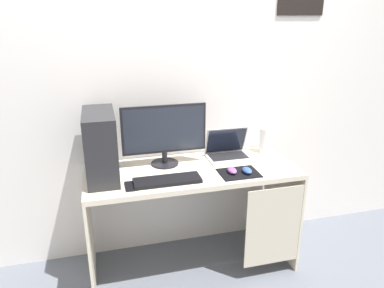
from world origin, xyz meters
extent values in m
plane|color=slate|center=(0.00, 0.00, 0.00)|extent=(8.00, 8.00, 0.00)
cube|color=silver|center=(0.00, 0.33, 1.30)|extent=(4.00, 0.04, 2.60)
cube|color=beige|center=(0.00, 0.00, 0.75)|extent=(1.43, 0.57, 0.03)
cube|color=beige|center=(-0.70, 0.00, 0.36)|extent=(0.02, 0.57, 0.73)
cube|color=beige|center=(0.70, 0.00, 0.36)|extent=(0.02, 0.57, 0.73)
cube|color=beige|center=(0.49, -0.28, 0.40)|extent=(0.40, 0.01, 0.58)
cube|color=#232326|center=(-0.58, 0.03, 0.98)|extent=(0.19, 0.43, 0.43)
cylinder|color=black|center=(-0.16, 0.13, 0.77)|extent=(0.19, 0.19, 0.01)
cylinder|color=black|center=(-0.16, 0.13, 0.82)|extent=(0.04, 0.04, 0.08)
cube|color=black|center=(-0.16, 0.12, 1.02)|extent=(0.58, 0.02, 0.33)
cube|color=#232833|center=(-0.16, 0.11, 1.02)|extent=(0.55, 0.00, 0.30)
cube|color=silver|center=(0.31, 0.11, 0.77)|extent=(0.31, 0.23, 0.01)
cube|color=black|center=(0.31, 0.13, 0.78)|extent=(0.27, 0.15, 0.00)
cube|color=silver|center=(0.31, 0.18, 0.88)|extent=(0.31, 0.08, 0.21)
cube|color=black|center=(0.31, 0.18, 0.88)|extent=(0.29, 0.07, 0.19)
cylinder|color=white|center=(0.61, 0.17, 0.86)|extent=(0.09, 0.09, 0.19)
cube|color=black|center=(-0.20, -0.16, 0.78)|extent=(0.42, 0.14, 0.02)
cube|color=black|center=(0.28, -0.15, 0.77)|extent=(0.26, 0.20, 0.00)
ellipsoid|color=#8C4C99|center=(0.24, -0.14, 0.79)|extent=(0.06, 0.10, 0.03)
ellipsoid|color=#2D51B2|center=(0.33, -0.16, 0.79)|extent=(0.06, 0.10, 0.03)
cube|color=black|center=(-0.43, -0.17, 0.77)|extent=(0.07, 0.13, 0.01)
camera|label=1|loc=(-0.57, -2.17, 1.76)|focal=33.86mm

